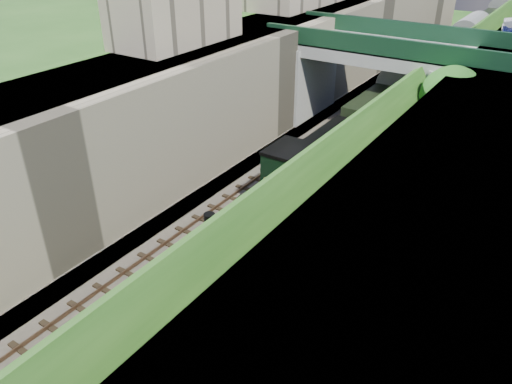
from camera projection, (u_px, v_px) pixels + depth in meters
name	position (u px, v px, depth m)	size (l,w,h in m)	color
ground	(139.00, 330.00, 19.05)	(160.00, 160.00, 0.00)	#1E4714
trackbed	(352.00, 147.00, 33.58)	(10.00, 90.00, 0.20)	#473F38
retaining_wall	(283.00, 85.00, 34.54)	(1.00, 90.00, 7.00)	#756B56
street_plateau_left	(242.00, 77.00, 36.21)	(6.00, 90.00, 7.00)	#262628
embankment_slope	(431.00, 129.00, 29.49)	(4.83, 90.00, 6.43)	#1E4714
track_left	(325.00, 139.00, 34.47)	(2.50, 90.00, 0.20)	black
track_right	(369.00, 149.00, 32.94)	(2.50, 90.00, 0.20)	black
road_bridge	(394.00, 77.00, 34.10)	(16.00, 6.40, 7.25)	gray
building_near	(175.00, 8.00, 29.38)	(4.00, 8.00, 4.00)	gray
tree	(453.00, 100.00, 28.24)	(3.60, 3.80, 6.60)	black
locomotive	(265.00, 215.00, 22.70)	(3.10, 10.23, 3.83)	black
tender	(334.00, 161.00, 28.20)	(2.70, 6.00, 3.05)	black
coach_front	(408.00, 95.00, 37.18)	(2.90, 18.00, 3.70)	black
coach_middle	(468.00, 45.00, 50.88)	(2.90, 18.00, 3.70)	black
coach_rear	(502.00, 17.00, 64.59)	(2.90, 18.00, 3.70)	black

